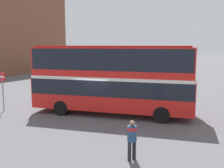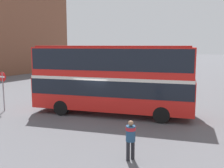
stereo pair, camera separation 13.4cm
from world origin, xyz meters
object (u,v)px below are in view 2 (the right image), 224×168
no_entry_sign (3,85)px  double_decker_bus (112,76)px  pedestrian_foreground (131,136)px  parked_car_kerb_near (86,77)px

no_entry_sign → double_decker_bus: bearing=23.4°
pedestrian_foreground → parked_car_kerb_near: bearing=-25.8°
double_decker_bus → pedestrian_foreground: 7.22m
pedestrian_foreground → no_entry_sign: size_ratio=0.60×
double_decker_bus → parked_car_kerb_near: double_decker_bus is taller
parked_car_kerb_near → no_entry_sign: no_entry_sign is taller
double_decker_bus → parked_car_kerb_near: size_ratio=2.44×
pedestrian_foreground → no_entry_sign: (-11.14, 2.66, 0.86)m
pedestrian_foreground → parked_car_kerb_near: size_ratio=0.37×
double_decker_bus → no_entry_sign: size_ratio=3.92×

